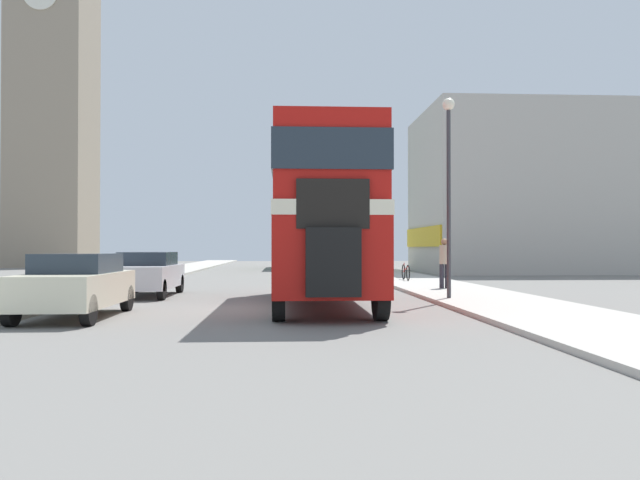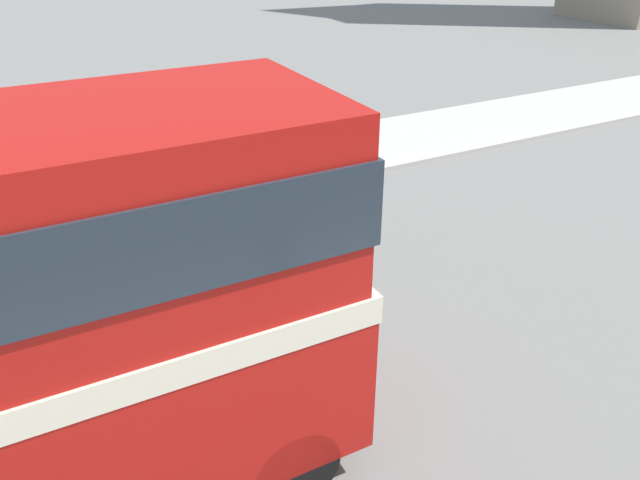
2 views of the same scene
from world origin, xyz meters
The scene contains 1 object.
car_parked_mid centered at (-3.73, 4.71, 0.75)m, with size 1.76×4.15×1.44m.
Camera 2 is at (7.34, 2.85, 6.07)m, focal length 35.00 mm.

